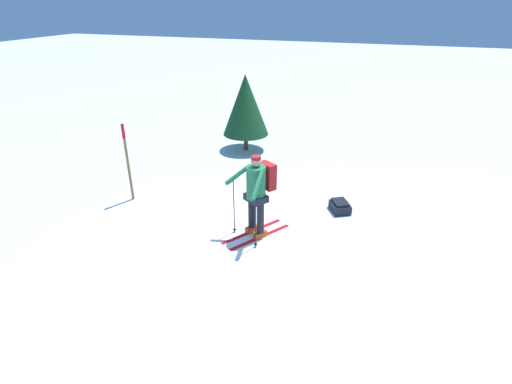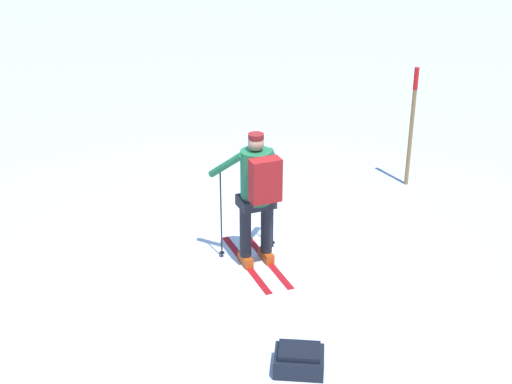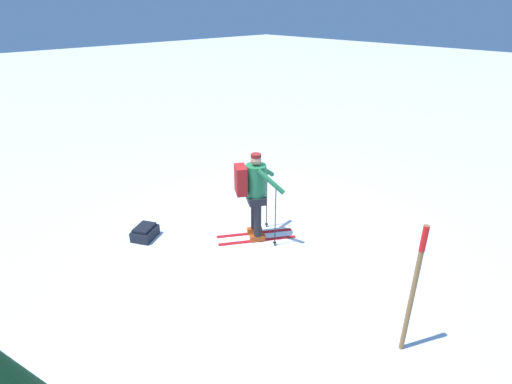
{
  "view_description": "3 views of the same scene",
  "coord_description": "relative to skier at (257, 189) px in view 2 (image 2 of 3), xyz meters",
  "views": [
    {
      "loc": [
        -6.5,
        -2.48,
        4.59
      ],
      "look_at": [
        0.35,
        -0.07,
        1.01
      ],
      "focal_mm": 28.0,
      "sensor_mm": 36.0,
      "label": 1
    },
    {
      "loc": [
        5.06,
        -6.68,
        4.77
      ],
      "look_at": [
        0.35,
        -0.07,
        1.01
      ],
      "focal_mm": 50.0,
      "sensor_mm": 36.0,
      "label": 2
    },
    {
      "loc": [
        5.14,
        4.92,
        4.31
      ],
      "look_at": [
        0.35,
        -0.07,
        1.01
      ],
      "focal_mm": 28.0,
      "sensor_mm": 36.0,
      "label": 3
    }
  ],
  "objects": [
    {
      "name": "ground_plane",
      "position": [
        -0.39,
        0.09,
        -1.07
      ],
      "size": [
        80.0,
        80.0,
        0.0
      ],
      "primitive_type": "plane",
      "color": "white"
    },
    {
      "name": "skier",
      "position": [
        0.0,
        0.0,
        0.0
      ],
      "size": [
        1.53,
        1.23,
        1.79
      ],
      "color": "red",
      "rests_on": "ground_plane"
    },
    {
      "name": "dropped_backpack",
      "position": [
        1.6,
        -1.51,
        -0.95
      ],
      "size": [
        0.64,
        0.59,
        0.27
      ],
      "color": "black",
      "rests_on": "ground_plane"
    },
    {
      "name": "trail_marker",
      "position": [
        0.51,
        3.49,
        0.05
      ],
      "size": [
        0.07,
        0.07,
        1.95
      ],
      "color": "olive",
      "rests_on": "ground_plane"
    }
  ]
}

